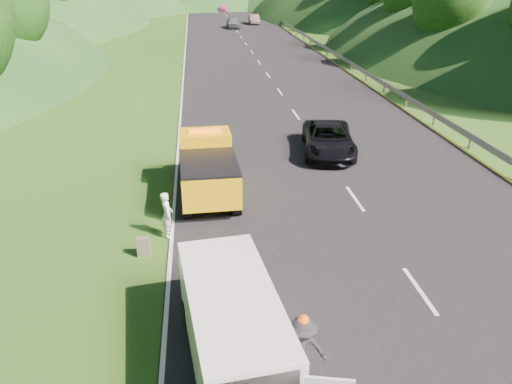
{
  "coord_description": "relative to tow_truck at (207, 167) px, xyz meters",
  "views": [
    {
      "loc": [
        -2.82,
        -12.78,
        8.17
      ],
      "look_at": [
        -1.04,
        2.26,
        1.3
      ],
      "focal_mm": 35.0,
      "sensor_mm": 36.0,
      "label": 1
    }
  ],
  "objects": [
    {
      "name": "passing_suv",
      "position": [
        5.81,
        4.0,
        -1.15
      ],
      "size": [
        3.1,
        5.31,
        1.39
      ],
      "primitive_type": "imported",
      "rotation": [
        0.0,
        0.0,
        -0.17
      ],
      "color": "black",
      "rests_on": "ground"
    },
    {
      "name": "dist_car_d",
      "position": [
        6.79,
        103.75,
        -1.15
      ],
      "size": [
        1.77,
        4.41,
        1.5
      ],
      "primitive_type": "imported",
      "color": "slate",
      "rests_on": "ground"
    },
    {
      "name": "ground",
      "position": [
        2.58,
        -5.16,
        -1.15
      ],
      "size": [
        320.0,
        320.0,
        0.0
      ],
      "primitive_type": "plane",
      "color": "#38661E",
      "rests_on": "ground"
    },
    {
      "name": "white_van",
      "position": [
        0.25,
        -9.24,
        -0.01
      ],
      "size": [
        3.09,
        5.89,
        2.01
      ],
      "rotation": [
        0.0,
        0.0,
        0.12
      ],
      "color": "black",
      "rests_on": "ground"
    },
    {
      "name": "road_surface",
      "position": [
        5.58,
        34.84,
        -1.14
      ],
      "size": [
        14.0,
        200.0,
        0.02
      ],
      "primitive_type": "cube",
      "color": "black",
      "rests_on": "ground"
    },
    {
      "name": "guardrail",
      "position": [
        12.88,
        47.34,
        -1.15
      ],
      "size": [
        0.06,
        140.0,
        1.52
      ],
      "primitive_type": "cube",
      "color": "gray",
      "rests_on": "ground"
    },
    {
      "name": "woman",
      "position": [
        -1.42,
        -3.24,
        -1.15
      ],
      "size": [
        0.49,
        0.62,
        1.57
      ],
      "primitive_type": "imported",
      "rotation": [
        0.0,
        0.0,
        1.7
      ],
      "color": "silver",
      "rests_on": "ground"
    },
    {
      "name": "tree_line_right",
      "position": [
        25.58,
        54.84,
        -1.15
      ],
      "size": [
        14.0,
        140.0,
        14.0
      ],
      "primitive_type": null,
      "color": "#2A5519",
      "rests_on": "ground"
    },
    {
      "name": "dist_car_b",
      "position": [
        8.95,
        62.27,
        -1.15
      ],
      "size": [
        1.48,
        4.23,
        1.39
      ],
      "primitive_type": "imported",
      "color": "brown",
      "rests_on": "ground"
    },
    {
      "name": "dist_car_a",
      "position": [
        5.32,
        57.14,
        -1.15
      ],
      "size": [
        1.77,
        4.41,
        1.5
      ],
      "primitive_type": "imported",
      "color": "#525457",
      "rests_on": "ground"
    },
    {
      "name": "suitcase",
      "position": [
        -2.11,
        -4.4,
        -0.83
      ],
      "size": [
        0.4,
        0.24,
        0.63
      ],
      "primitive_type": "cube",
      "rotation": [
        0.0,
        0.0,
        -0.05
      ],
      "color": "#605848",
      "rests_on": "ground"
    },
    {
      "name": "dist_car_c",
      "position": [
        5.51,
        86.41,
        -1.15
      ],
      "size": [
        2.07,
        5.09,
        1.48
      ],
      "primitive_type": "imported",
      "color": "#AD5679",
      "rests_on": "ground"
    },
    {
      "name": "tow_truck",
      "position": [
        0.0,
        0.0,
        0.0
      ],
      "size": [
        2.24,
        5.52,
        2.34
      ],
      "rotation": [
        0.0,
        0.0,
        0.03
      ],
      "color": "black",
      "rests_on": "ground"
    },
    {
      "name": "child",
      "position": [
        0.27,
        -6.07,
        -1.15
      ],
      "size": [
        0.57,
        0.56,
        0.93
      ],
      "primitive_type": "imported",
      "rotation": [
        0.0,
        0.0,
        -0.68
      ],
      "color": "tan",
      "rests_on": "ground"
    },
    {
      "name": "tree_line_left",
      "position": [
        -16.42,
        54.84,
        -1.15
      ],
      "size": [
        14.0,
        140.0,
        14.0
      ],
      "primitive_type": null,
      "color": "#2A5519",
      "rests_on": "ground"
    },
    {
      "name": "worker",
      "position": [
        1.64,
        -10.08,
        -1.15
      ],
      "size": [
        1.2,
        0.82,
        1.71
      ],
      "primitive_type": "imported",
      "rotation": [
        0.0,
        0.0,
        0.18
      ],
      "color": "black",
      "rests_on": "ground"
    }
  ]
}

